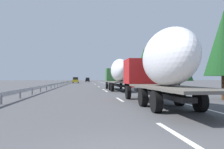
# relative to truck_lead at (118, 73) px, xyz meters

# --- Properties ---
(ground_plane) EXTENTS (260.00, 260.00, 0.00)m
(ground_plane) POSITION_rel_truck_lead_xyz_m (14.74, 3.60, -2.33)
(ground_plane) COLOR #4C4C4F
(lane_stripe_0) EXTENTS (3.20, 0.20, 0.01)m
(lane_stripe_0) POSITION_rel_truck_lead_xyz_m (-23.26, 1.80, -2.33)
(lane_stripe_0) COLOR white
(lane_stripe_0) RESTS_ON ground_plane
(lane_stripe_1) EXTENTS (3.20, 0.20, 0.01)m
(lane_stripe_1) POSITION_rel_truck_lead_xyz_m (-12.73, 1.80, -2.33)
(lane_stripe_1) COLOR white
(lane_stripe_1) RESTS_ON ground_plane
(lane_stripe_2) EXTENTS (3.20, 0.20, 0.01)m
(lane_stripe_2) POSITION_rel_truck_lead_xyz_m (-2.02, 1.80, -2.33)
(lane_stripe_2) COLOR white
(lane_stripe_2) RESTS_ON ground_plane
(lane_stripe_3) EXTENTS (3.20, 0.20, 0.01)m
(lane_stripe_3) POSITION_rel_truck_lead_xyz_m (1.93, 1.80, -2.33)
(lane_stripe_3) COLOR white
(lane_stripe_3) RESTS_ON ground_plane
(lane_stripe_4) EXTENTS (3.20, 0.20, 0.01)m
(lane_stripe_4) POSITION_rel_truck_lead_xyz_m (12.59, 1.80, -2.33)
(lane_stripe_4) COLOR white
(lane_stripe_4) RESTS_ON ground_plane
(lane_stripe_5) EXTENTS (3.20, 0.20, 0.01)m
(lane_stripe_5) POSITION_rel_truck_lead_xyz_m (27.81, 1.80, -2.33)
(lane_stripe_5) COLOR white
(lane_stripe_5) RESTS_ON ground_plane
(lane_stripe_6) EXTENTS (3.20, 0.20, 0.01)m
(lane_stripe_6) POSITION_rel_truck_lead_xyz_m (32.74, 1.80, -2.33)
(lane_stripe_6) COLOR white
(lane_stripe_6) RESTS_ON ground_plane
(lane_stripe_7) EXTENTS (3.20, 0.20, 0.01)m
(lane_stripe_7) POSITION_rel_truck_lead_xyz_m (47.91, 1.80, -2.33)
(lane_stripe_7) COLOR white
(lane_stripe_7) RESTS_ON ground_plane
(lane_stripe_8) EXTENTS (3.20, 0.20, 0.01)m
(lane_stripe_8) POSITION_rel_truck_lead_xyz_m (63.85, 1.80, -2.33)
(lane_stripe_8) COLOR white
(lane_stripe_8) RESTS_ON ground_plane
(edge_line_right) EXTENTS (110.00, 0.20, 0.01)m
(edge_line_right) POSITION_rel_truck_lead_xyz_m (19.74, -1.90, -2.33)
(edge_line_right) COLOR white
(edge_line_right) RESTS_ON ground_plane
(truck_lead) EXTENTS (12.45, 2.55, 4.09)m
(truck_lead) POSITION_rel_truck_lead_xyz_m (0.00, 0.00, 0.00)
(truck_lead) COLOR #387038
(truck_lead) RESTS_ON ground_plane
(truck_trailing) EXTENTS (12.52, 2.55, 4.30)m
(truck_trailing) POSITION_rel_truck_lead_xyz_m (-16.71, 0.00, 0.09)
(truck_trailing) COLOR #B21919
(truck_trailing) RESTS_ON ground_plane
(car_yellow_coupe) EXTENTS (4.17, 1.87, 1.96)m
(car_yellow_coupe) POSITION_rel_truck_lead_xyz_m (44.13, 7.46, -1.36)
(car_yellow_coupe) COLOR gold
(car_yellow_coupe) RESTS_ON ground_plane
(car_black_suv) EXTENTS (4.73, 1.75, 1.89)m
(car_black_suv) POSITION_rel_truck_lead_xyz_m (64.71, 3.37, -1.38)
(car_black_suv) COLOR black
(car_black_suv) RESTS_ON ground_plane
(road_sign) EXTENTS (0.10, 0.90, 2.99)m
(road_sign) POSITION_rel_truck_lead_xyz_m (16.11, -3.10, -0.25)
(road_sign) COLOR gray
(road_sign) RESTS_ON ground_plane
(tree_0) EXTENTS (2.91, 2.91, 6.75)m
(tree_0) POSITION_rel_truck_lead_xyz_m (-14.01, -5.93, 1.92)
(tree_0) COLOR #472D19
(tree_0) RESTS_ON ground_plane
(tree_1) EXTENTS (3.17, 3.17, 7.06)m
(tree_1) POSITION_rel_truck_lead_xyz_m (9.59, -6.17, 2.17)
(tree_1) COLOR #472D19
(tree_1) RESTS_ON ground_plane
(tree_2) EXTENTS (3.99, 3.99, 7.21)m
(tree_2) POSITION_rel_truck_lead_xyz_m (1.22, -9.09, 1.90)
(tree_2) COLOR #472D19
(tree_2) RESTS_ON ground_plane
(guardrail_median) EXTENTS (94.00, 0.10, 0.76)m
(guardrail_median) POSITION_rel_truck_lead_xyz_m (17.74, 9.60, -1.75)
(guardrail_median) COLOR #9EA0A5
(guardrail_median) RESTS_ON ground_plane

